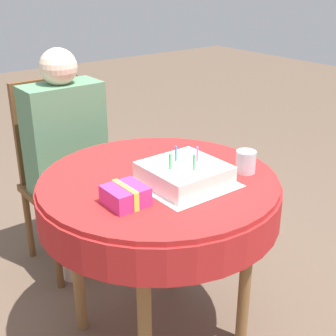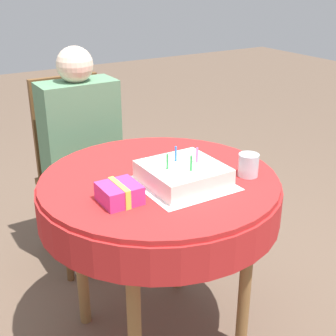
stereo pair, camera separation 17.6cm
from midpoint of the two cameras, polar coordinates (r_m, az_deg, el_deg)
ground_plane at (r=2.21m, az=1.46°, el=-19.55°), size 12.00×12.00×0.00m
dining_table at (r=1.83m, az=1.67°, el=-3.91°), size 0.93×0.93×0.77m
chair at (r=2.56m, az=-9.08°, el=0.22°), size 0.41×0.41×0.98m
person at (r=2.41m, az=-8.40°, el=3.26°), size 0.39×0.29×1.16m
napkin at (r=1.73m, az=4.72°, el=-1.96°), size 0.32×0.32×0.00m
birthday_cake at (r=1.72m, az=4.76°, el=-0.83°), size 0.27×0.27×0.13m
drinking_glass at (r=1.82m, az=12.51°, el=0.30°), size 0.08×0.08×0.09m
gift_box at (r=1.59m, az=-2.80°, el=-3.17°), size 0.13×0.14×0.07m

